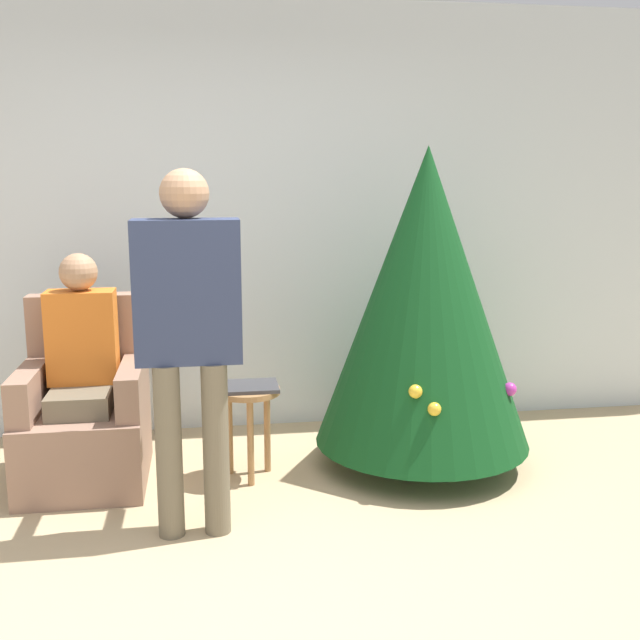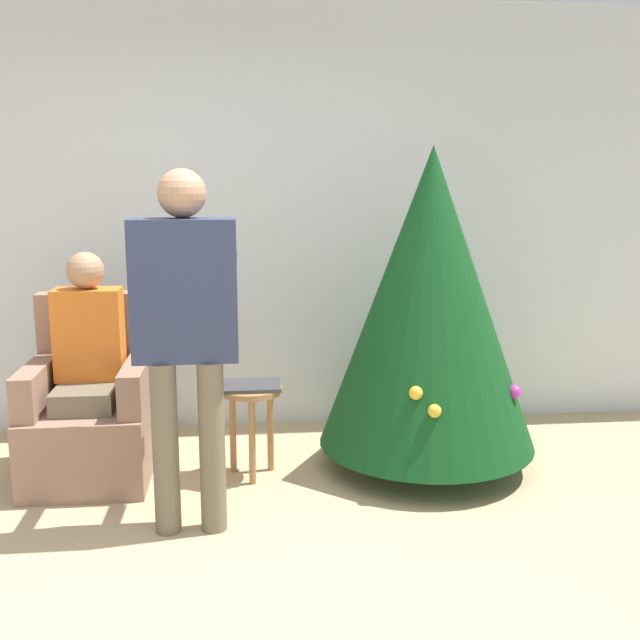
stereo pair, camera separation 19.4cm
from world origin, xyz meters
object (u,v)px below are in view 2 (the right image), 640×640
at_px(christmas_tree, 429,299).
at_px(armchair, 92,415).
at_px(side_stool, 251,405).
at_px(person_standing, 185,317).
at_px(person_seated, 88,357).

distance_m(christmas_tree, armchair, 1.97).
bearing_deg(side_stool, christmas_tree, 2.60).
height_order(armchair, person_standing, person_standing).
height_order(person_standing, side_stool, person_standing).
bearing_deg(side_stool, person_seated, 173.58).
height_order(person_seated, side_stool, person_seated).
bearing_deg(person_standing, side_stool, 62.89).
relative_size(armchair, person_seated, 0.80).
bearing_deg(armchair, person_seated, -90.00).
bearing_deg(person_standing, armchair, 129.74).
relative_size(person_seated, side_stool, 2.45).
bearing_deg(christmas_tree, side_stool, -177.40).
xyz_separation_m(armchair, person_seated, (0.00, -0.03, 0.33)).
distance_m(christmas_tree, side_stool, 1.14).
distance_m(person_standing, side_stool, 0.88).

